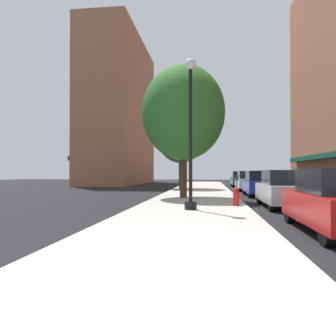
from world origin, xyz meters
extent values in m
plane|color=black|center=(4.00, 18.00, 0.00)|extent=(90.00, 90.00, 0.00)
cube|color=#B7B2A8|center=(0.00, 19.00, 0.06)|extent=(4.80, 50.00, 0.12)
cube|color=#9E6047|center=(-11.00, 37.00, 9.49)|extent=(6.00, 18.00, 18.99)
cube|color=#144C38|center=(-14.35, 37.00, 3.10)|extent=(0.90, 15.30, 0.50)
cylinder|color=black|center=(0.03, 7.79, 0.27)|extent=(0.48, 0.48, 0.30)
cylinder|color=black|center=(0.03, 7.79, 3.02)|extent=(0.14, 0.14, 5.20)
sphere|color=silver|center=(0.03, 7.79, 5.80)|extent=(0.44, 0.44, 0.44)
cylinder|color=red|center=(1.90, 9.43, 0.43)|extent=(0.26, 0.26, 0.62)
sphere|color=red|center=(1.90, 9.43, 0.79)|extent=(0.24, 0.24, 0.24)
cylinder|color=red|center=(2.04, 9.43, 0.52)|extent=(0.12, 0.10, 0.10)
cylinder|color=slate|center=(2.05, 10.83, 0.65)|extent=(0.06, 0.06, 1.05)
cube|color=#33383D|center=(2.05, 10.83, 1.30)|extent=(0.14, 0.09, 0.26)
cylinder|color=#422D1E|center=(-1.73, 23.81, 1.70)|extent=(0.40, 0.40, 3.16)
ellipsoid|color=#387F33|center=(-1.73, 23.81, 4.99)|extent=(4.55, 4.55, 5.23)
cylinder|color=#422D1E|center=(-0.72, 13.67, 1.66)|extent=(0.40, 0.40, 3.09)
ellipsoid|color=#2D6B28|center=(-0.72, 13.67, 4.99)|extent=(4.74, 4.74, 5.45)
cylinder|color=black|center=(3.22, 5.60, 0.32)|extent=(0.22, 0.64, 0.64)
cylinder|color=black|center=(3.22, 2.40, 0.32)|extent=(0.22, 0.64, 0.64)
cylinder|color=black|center=(3.22, 11.69, 0.32)|extent=(0.22, 0.64, 0.64)
cylinder|color=black|center=(4.78, 11.69, 0.32)|extent=(0.22, 0.64, 0.64)
cylinder|color=black|center=(3.22, 8.49, 0.32)|extent=(0.22, 0.64, 0.64)
cylinder|color=black|center=(4.78, 8.49, 0.32)|extent=(0.22, 0.64, 0.64)
cube|color=#B2B2BA|center=(4.00, 10.09, 0.64)|extent=(1.80, 4.30, 0.76)
cube|color=black|center=(4.00, 9.94, 1.34)|extent=(1.56, 2.20, 0.64)
cylinder|color=black|center=(3.22, 18.55, 0.32)|extent=(0.22, 0.64, 0.64)
cylinder|color=black|center=(4.78, 18.55, 0.32)|extent=(0.22, 0.64, 0.64)
cylinder|color=black|center=(3.22, 15.35, 0.32)|extent=(0.22, 0.64, 0.64)
cylinder|color=black|center=(4.78, 15.35, 0.32)|extent=(0.22, 0.64, 0.64)
cube|color=#1E389E|center=(4.00, 16.95, 0.64)|extent=(1.80, 4.30, 0.76)
cube|color=black|center=(4.00, 16.80, 1.34)|extent=(1.56, 2.20, 0.64)
cylinder|color=black|center=(3.22, 24.93, 0.32)|extent=(0.22, 0.64, 0.64)
cylinder|color=black|center=(4.78, 24.93, 0.32)|extent=(0.22, 0.64, 0.64)
cylinder|color=black|center=(3.22, 21.73, 0.32)|extent=(0.22, 0.64, 0.64)
cylinder|color=black|center=(4.78, 21.73, 0.32)|extent=(0.22, 0.64, 0.64)
cube|color=silver|center=(4.00, 23.33, 0.64)|extent=(1.80, 4.30, 0.76)
cube|color=black|center=(4.00, 23.18, 1.34)|extent=(1.56, 2.20, 0.64)
cylinder|color=black|center=(3.22, 32.01, 0.32)|extent=(0.22, 0.64, 0.64)
cylinder|color=black|center=(4.78, 32.01, 0.32)|extent=(0.22, 0.64, 0.64)
cylinder|color=black|center=(3.22, 28.81, 0.32)|extent=(0.22, 0.64, 0.64)
cylinder|color=black|center=(4.78, 28.81, 0.32)|extent=(0.22, 0.64, 0.64)
cube|color=#196638|center=(4.00, 30.41, 0.64)|extent=(1.80, 4.30, 0.76)
cube|color=black|center=(4.00, 30.26, 1.34)|extent=(1.56, 2.20, 0.64)
camera|label=1|loc=(0.74, -4.83, 1.58)|focal=34.68mm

